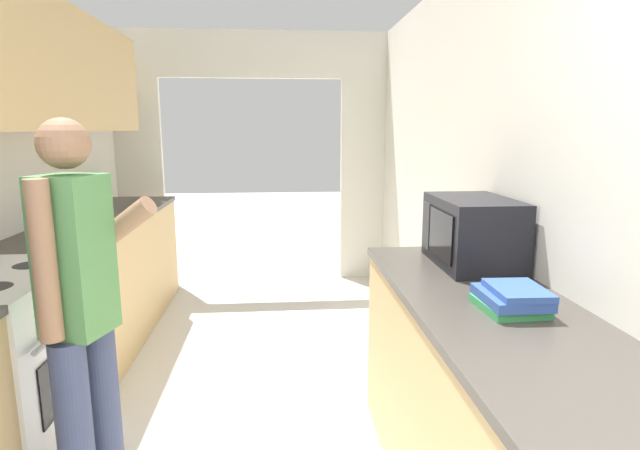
{
  "coord_description": "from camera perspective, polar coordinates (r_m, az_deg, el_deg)",
  "views": [
    {
      "loc": [
        0.26,
        -0.45,
        1.56
      ],
      "look_at": [
        0.51,
        2.51,
        0.99
      ],
      "focal_mm": 28.0,
      "sensor_mm": 36.0,
      "label": 1
    }
  ],
  "objects": [
    {
      "name": "person",
      "position": [
        2.13,
        -25.72,
        -9.54
      ],
      "size": [
        0.51,
        0.44,
        1.6
      ],
      "rotation": [
        0.0,
        0.0,
        1.26
      ],
      "color": "#384266",
      "rests_on": "ground_plane"
    },
    {
      "name": "wall_right",
      "position": [
        2.46,
        22.35,
        2.91
      ],
      "size": [
        0.06,
        7.05,
        2.5
      ],
      "color": "silver",
      "rests_on": "ground_plane"
    },
    {
      "name": "book_stack",
      "position": [
        1.9,
        21.1,
        -7.85
      ],
      "size": [
        0.22,
        0.26,
        0.09
      ],
      "color": "#33894C",
      "rests_on": "counter_right"
    },
    {
      "name": "counter_left",
      "position": [
        3.86,
        -24.49,
        -6.58
      ],
      "size": [
        0.62,
        3.36,
        0.92
      ],
      "color": "tan",
      "rests_on": "ground_plane"
    },
    {
      "name": "counter_right",
      "position": [
        2.1,
        19.39,
        -21.16
      ],
      "size": [
        0.62,
        1.99,
        0.92
      ],
      "color": "tan",
      "rests_on": "ground_plane"
    },
    {
      "name": "microwave",
      "position": [
        2.44,
        16.98,
        -0.74
      ],
      "size": [
        0.34,
        0.51,
        0.32
      ],
      "color": "black",
      "rests_on": "counter_right"
    },
    {
      "name": "wall_far_with_doorway",
      "position": [
        5.13,
        -7.73,
        9.65
      ],
      "size": [
        3.1,
        0.06,
        2.5
      ],
      "color": "silver",
      "rests_on": "ground_plane"
    }
  ]
}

